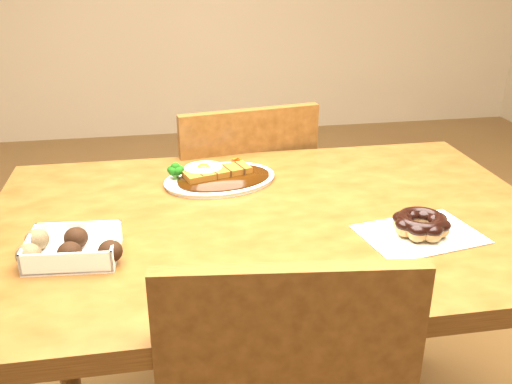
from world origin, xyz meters
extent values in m
cube|color=#48290E|center=(0.00, 0.00, 0.73)|extent=(1.20, 0.80, 0.04)
cylinder|color=#48290E|center=(-0.54, 0.34, 0.35)|extent=(0.06, 0.06, 0.71)
cylinder|color=#48290E|center=(0.54, 0.34, 0.35)|extent=(0.06, 0.06, 0.71)
cube|color=#48290E|center=(-0.01, 0.60, 0.43)|extent=(0.48, 0.48, 0.04)
cylinder|color=#48290E|center=(0.13, 0.79, 0.21)|extent=(0.04, 0.04, 0.41)
cylinder|color=#48290E|center=(-0.20, 0.74, 0.21)|extent=(0.04, 0.04, 0.41)
cylinder|color=#48290E|center=(0.19, 0.46, 0.21)|extent=(0.04, 0.04, 0.41)
cylinder|color=#48290E|center=(-0.15, 0.41, 0.21)|extent=(0.04, 0.04, 0.41)
cube|color=#48290E|center=(0.02, 0.41, 0.67)|extent=(0.40, 0.09, 0.40)
cube|color=#48290E|center=(-0.05, -0.41, 0.67)|extent=(0.40, 0.08, 0.40)
ellipsoid|color=white|center=(-0.09, 0.20, 0.76)|extent=(0.30, 0.25, 0.01)
ellipsoid|color=black|center=(-0.08, 0.19, 0.76)|extent=(0.26, 0.21, 0.01)
cube|color=#6B380C|center=(-0.09, 0.21, 0.77)|extent=(0.17, 0.10, 0.02)
ellipsoid|color=white|center=(-0.12, 0.22, 0.78)|extent=(0.11, 0.10, 0.01)
ellipsoid|color=#FFB214|center=(-0.12, 0.22, 0.79)|extent=(0.03, 0.03, 0.02)
cube|color=white|center=(-0.39, -0.11, 0.77)|extent=(0.17, 0.14, 0.04)
ellipsoid|color=black|center=(-0.47, -0.14, 0.78)|extent=(0.04, 0.04, 0.04)
ellipsoid|color=black|center=(-0.40, -0.14, 0.78)|extent=(0.04, 0.04, 0.04)
ellipsoid|color=black|center=(-0.32, -0.15, 0.78)|extent=(0.04, 0.04, 0.04)
ellipsoid|color=black|center=(-0.46, -0.08, 0.78)|extent=(0.04, 0.04, 0.04)
ellipsoid|color=black|center=(-0.39, -0.09, 0.78)|extent=(0.04, 0.04, 0.04)
cube|color=silver|center=(0.27, -0.14, 0.75)|extent=(0.25, 0.20, 0.00)
torus|color=olive|center=(0.27, -0.14, 0.77)|extent=(0.13, 0.13, 0.04)
torus|color=black|center=(0.27, -0.14, 0.78)|extent=(0.12, 0.12, 0.03)
camera|label=1|loc=(-0.22, -1.08, 1.28)|focal=40.00mm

